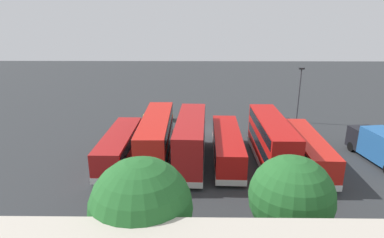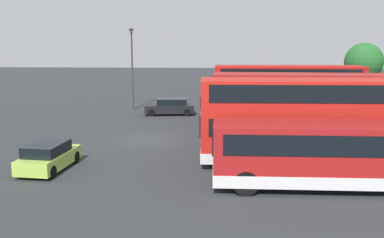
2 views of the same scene
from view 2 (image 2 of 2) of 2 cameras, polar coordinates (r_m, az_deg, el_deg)
The scene contains 12 objects.
ground_plane at distance 28.99m, azimuth -5.40°, elevation -2.72°, with size 140.00×140.00×0.00m, color #2D3033.
bus_single_deck_near_end at distance 37.78m, azimuth 11.69°, elevation 2.72°, with size 3.03×11.24×2.95m.
bus_double_decker_second at distance 34.31m, azimuth 12.36°, elevation 3.31°, with size 2.65×11.24×4.55m.
bus_single_deck_third at distance 30.31m, azimuth 12.11°, elevation 0.80°, with size 2.91×11.56×2.95m.
bus_double_decker_fourth at distance 26.83m, azimuth 14.66°, elevation 1.23°, with size 3.04×11.21×4.55m.
bus_double_decker_fifth at distance 23.55m, azimuth 15.66°, elevation -0.09°, with size 2.77×11.90×4.55m.
bus_single_deck_sixth at distance 20.29m, azimuth 17.81°, elevation -4.29°, with size 2.67×10.58×2.95m.
box_truck_blue at distance 45.07m, azimuth 9.34°, elevation 4.15°, with size 3.54×7.78×3.20m.
car_hatchback_silver at distance 38.24m, azimuth -2.89°, elevation 1.63°, with size 2.17×4.41×1.43m.
car_small_green at distance 23.41m, azimuth -18.27°, elevation -4.69°, with size 4.09×2.23×1.43m.
lamp_post_tall at distance 40.91m, azimuth -7.85°, elevation 7.36°, with size 0.70×0.30×7.48m.
tree_rightmost at distance 50.57m, azimuth 21.57°, elevation 6.95°, with size 4.07×4.07×6.13m.
Camera 2 is at (27.92, 4.06, 6.66)m, focal length 40.74 mm.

